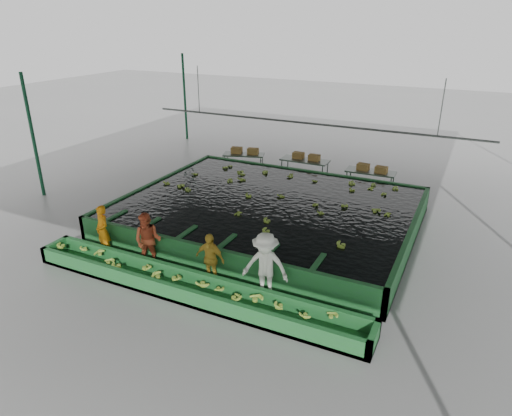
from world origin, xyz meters
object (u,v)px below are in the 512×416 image
at_px(flotation_tank, 268,212).
at_px(box_stack_mid, 306,159).
at_px(worker_d, 265,266).
at_px(packing_table_mid, 304,170).
at_px(packing_table_right, 370,181).
at_px(sorting_trough, 189,287).
at_px(worker_c, 210,259).
at_px(box_stack_right, 372,171).
at_px(box_stack_left, 245,154).
at_px(worker_b, 148,240).
at_px(packing_table_left, 244,163).
at_px(worker_a, 103,230).

bearing_deg(flotation_tank, box_stack_mid, 95.32).
bearing_deg(worker_d, box_stack_mid, 93.37).
height_order(worker_d, box_stack_mid, worker_d).
height_order(packing_table_mid, packing_table_right, packing_table_mid).
bearing_deg(sorting_trough, worker_c, 76.42).
height_order(packing_table_mid, box_stack_right, box_stack_right).
bearing_deg(packing_table_mid, box_stack_left, -179.69).
relative_size(flotation_tank, worker_b, 5.87).
height_order(packing_table_mid, box_stack_mid, box_stack_mid).
height_order(box_stack_left, box_stack_mid, box_stack_mid).
xyz_separation_m(sorting_trough, worker_d, (1.88, 0.80, 0.70)).
distance_m(worker_d, packing_table_right, 9.23).
height_order(worker_b, worker_c, worker_b).
xyz_separation_m(box_stack_left, box_stack_right, (6.13, -0.21, 0.05)).
relative_size(sorting_trough, box_stack_right, 7.91).
bearing_deg(packing_table_left, box_stack_left, 70.52).
relative_size(sorting_trough, packing_table_mid, 4.65).
xyz_separation_m(packing_table_right, box_stack_mid, (-2.99, 0.25, 0.52)).
bearing_deg(worker_b, worker_c, -18.53).
bearing_deg(worker_b, flotation_tank, 47.31).
bearing_deg(packing_table_right, worker_a, -123.98).
distance_m(packing_table_right, box_stack_right, 0.47).
height_order(worker_b, packing_table_left, worker_b).
distance_m(box_stack_left, box_stack_mid, 3.09).
xyz_separation_m(flotation_tank, worker_a, (-3.69, -4.30, 0.36)).
relative_size(flotation_tank, packing_table_right, 4.90).
distance_m(worker_d, box_stack_mid, 9.73).
distance_m(flotation_tank, box_stack_left, 6.22).
bearing_deg(worker_c, flotation_tank, 92.93).
xyz_separation_m(worker_d, box_stack_mid, (-2.36, 9.44, 0.03)).
relative_size(sorting_trough, worker_c, 6.57).
relative_size(worker_b, worker_d, 0.90).
bearing_deg(box_stack_left, packing_table_right, -1.71).
height_order(packing_table_right, box_stack_left, box_stack_left).
relative_size(packing_table_mid, box_stack_right, 1.70).
relative_size(sorting_trough, packing_table_left, 5.18).
bearing_deg(worker_b, packing_table_left, 81.58).
distance_m(flotation_tank, box_stack_mid, 5.19).
distance_m(sorting_trough, worker_b, 2.17).
relative_size(flotation_tank, box_stack_mid, 7.96).
xyz_separation_m(worker_b, box_stack_right, (4.49, 9.16, 0.08)).
distance_m(flotation_tank, sorting_trough, 5.10).
distance_m(sorting_trough, packing_table_left, 10.73).
bearing_deg(packing_table_right, sorting_trough, -104.10).
relative_size(flotation_tank, box_stack_left, 7.64).
height_order(worker_b, box_stack_mid, worker_b).
bearing_deg(packing_table_mid, worker_d, -75.67).
bearing_deg(worker_a, flotation_tank, 70.80).
distance_m(worker_d, box_stack_left, 10.84).
height_order(worker_c, box_stack_mid, worker_c).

